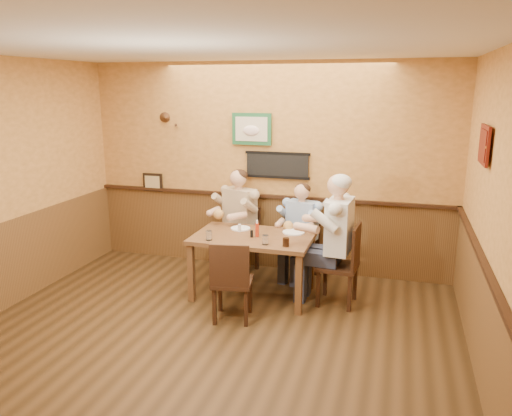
% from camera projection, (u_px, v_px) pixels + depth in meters
% --- Properties ---
extents(room, '(5.02, 5.03, 2.81)m').
position_uv_depth(room, '(213.00, 177.00, 4.45)').
color(room, '#32210F').
rests_on(room, ground).
extents(dining_table, '(1.40, 0.90, 0.75)m').
position_uv_depth(dining_table, '(253.00, 243.00, 5.94)').
color(dining_table, brown).
rests_on(dining_table, ground).
extents(chair_back_left, '(0.53, 0.53, 0.88)m').
position_uv_depth(chair_back_left, '(240.00, 239.00, 6.80)').
color(chair_back_left, '#321C10').
rests_on(chair_back_left, ground).
extents(chair_back_right, '(0.45, 0.45, 0.80)m').
position_uv_depth(chair_back_right, '(301.00, 248.00, 6.57)').
color(chair_back_right, '#321C10').
rests_on(chair_back_right, ground).
extents(chair_right_end, '(0.48, 0.48, 0.96)m').
position_uv_depth(chair_right_end, '(338.00, 264.00, 5.74)').
color(chair_right_end, '#321C10').
rests_on(chair_right_end, ground).
extents(chair_near_side, '(0.48, 0.48, 0.90)m').
position_uv_depth(chair_near_side, '(232.00, 280.00, 5.36)').
color(chair_near_side, '#321C10').
rests_on(chair_near_side, ground).
extents(diner_tan_shirt, '(0.76, 0.76, 1.26)m').
position_uv_depth(diner_tan_shirt, '(240.00, 226.00, 6.76)').
color(diner_tan_shirt, '#CBB18B').
rests_on(diner_tan_shirt, ground).
extents(diner_blue_polo, '(0.64, 0.64, 1.14)m').
position_uv_depth(diner_blue_polo, '(302.00, 236.00, 6.53)').
color(diner_blue_polo, '#8DAAD4').
rests_on(diner_blue_polo, ground).
extents(diner_white_elder, '(0.68, 0.68, 1.37)m').
position_uv_depth(diner_white_elder, '(338.00, 247.00, 5.69)').
color(diner_white_elder, silver).
rests_on(diner_white_elder, ground).
extents(water_glass_left, '(0.08, 0.08, 0.11)m').
position_uv_depth(water_glass_left, '(209.00, 235.00, 5.73)').
color(water_glass_left, white).
rests_on(water_glass_left, dining_table).
extents(water_glass_mid, '(0.08, 0.08, 0.11)m').
position_uv_depth(water_glass_mid, '(265.00, 240.00, 5.56)').
color(water_glass_mid, white).
rests_on(water_glass_mid, dining_table).
extents(cola_tumbler, '(0.09, 0.09, 0.10)m').
position_uv_depth(cola_tumbler, '(286.00, 242.00, 5.50)').
color(cola_tumbler, black).
rests_on(cola_tumbler, dining_table).
extents(hot_sauce_bottle, '(0.06, 0.06, 0.18)m').
position_uv_depth(hot_sauce_bottle, '(257.00, 229.00, 5.85)').
color(hot_sauce_bottle, '#B12D12').
rests_on(hot_sauce_bottle, dining_table).
extents(salt_shaker, '(0.04, 0.04, 0.10)m').
position_uv_depth(salt_shaker, '(240.00, 228.00, 6.06)').
color(salt_shaker, white).
rests_on(salt_shaker, dining_table).
extents(pepper_shaker, '(0.03, 0.03, 0.08)m').
position_uv_depth(pepper_shaker, '(252.00, 234.00, 5.84)').
color(pepper_shaker, black).
rests_on(pepper_shaker, dining_table).
extents(plate_far_left, '(0.29, 0.29, 0.02)m').
position_uv_depth(plate_far_left, '(240.00, 228.00, 6.18)').
color(plate_far_left, white).
rests_on(plate_far_left, dining_table).
extents(plate_far_right, '(0.34, 0.34, 0.02)m').
position_uv_depth(plate_far_right, '(294.00, 232.00, 6.02)').
color(plate_far_right, white).
rests_on(plate_far_right, dining_table).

